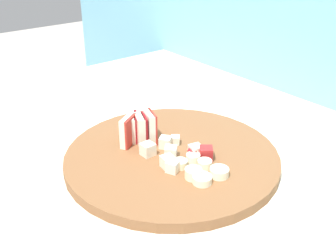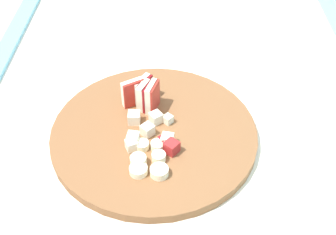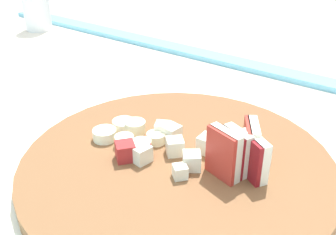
{
  "view_description": "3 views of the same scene",
  "coord_description": "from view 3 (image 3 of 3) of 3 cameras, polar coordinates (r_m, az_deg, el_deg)",
  "views": [
    {
      "loc": [
        0.38,
        -0.4,
        1.26
      ],
      "look_at": [
        -0.13,
        0.01,
        0.95
      ],
      "focal_mm": 43.05,
      "sensor_mm": 36.0,
      "label": 1
    },
    {
      "loc": [
        0.46,
        0.01,
        1.45
      ],
      "look_at": [
        -0.06,
        0.0,
        0.96
      ],
      "focal_mm": 46.16,
      "sensor_mm": 36.0,
      "label": 2
    },
    {
      "loc": [
        -0.3,
        0.31,
        1.19
      ],
      "look_at": [
        -0.04,
        -0.06,
        0.94
      ],
      "focal_mm": 44.77,
      "sensor_mm": 36.0,
      "label": 3
    }
  ],
  "objects": [
    {
      "name": "banana_slice_rows",
      "position": [
        0.53,
        -5.33,
        -2.27
      ],
      "size": [
        0.08,
        0.06,
        0.02
      ],
      "color": "beige",
      "rests_on": "cutting_board"
    },
    {
      "name": "small_jar",
      "position": [
        1.04,
        -17.42,
        13.65
      ],
      "size": [
        0.06,
        0.06,
        0.09
      ],
      "primitive_type": "cylinder",
      "color": "white",
      "rests_on": "tiled_countertop"
    },
    {
      "name": "cutting_board",
      "position": [
        0.49,
        1.24,
        -6.73
      ],
      "size": [
        0.36,
        0.36,
        0.02
      ],
      "primitive_type": "cylinder",
      "color": "brown",
      "rests_on": "tiled_countertop"
    },
    {
      "name": "apple_dice_pile",
      "position": [
        0.49,
        -0.15,
        -4.1
      ],
      "size": [
        0.1,
        0.09,
        0.02
      ],
      "color": "beige",
      "rests_on": "cutting_board"
    },
    {
      "name": "apple_wedge_fan",
      "position": [
        0.46,
        9.79,
        -4.62
      ],
      "size": [
        0.07,
        0.07,
        0.06
      ],
      "color": "#B22D23",
      "rests_on": "cutting_board"
    }
  ]
}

